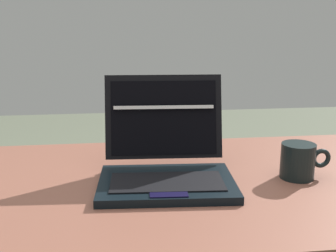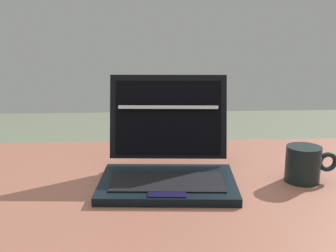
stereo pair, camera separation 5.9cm
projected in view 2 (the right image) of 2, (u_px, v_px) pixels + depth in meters
desk at (208, 213)px, 0.98m from camera, size 1.34×0.65×0.71m
laptop_front at (168, 162)px, 0.94m from camera, size 0.30×0.27×0.23m
coffee_mug at (304, 164)px, 0.94m from camera, size 0.12×0.08×0.08m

